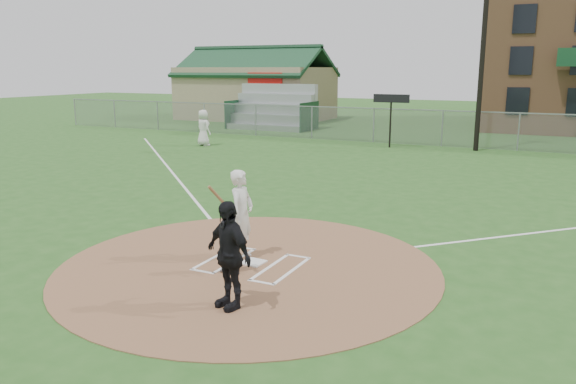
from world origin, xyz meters
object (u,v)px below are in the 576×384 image
at_px(umpire, 228,255).
at_px(catcher, 232,246).
at_px(batter_at_plate, 242,214).
at_px(ondeck_player, 203,128).
at_px(home_plate, 253,262).

bearing_deg(umpire, catcher, 141.10).
bearing_deg(catcher, batter_at_plate, 100.49).
height_order(catcher, ondeck_player, ondeck_player).
distance_m(ondeck_player, batter_at_plate, 19.78).
bearing_deg(home_plate, catcher, -96.12).
distance_m(home_plate, catcher, 0.96).
relative_size(catcher, batter_at_plate, 0.58).
bearing_deg(home_plate, umpire, -71.26).
xyz_separation_m(catcher, umpire, (0.85, -1.49, 0.40)).
distance_m(home_plate, umpire, 2.57).
relative_size(catcher, ondeck_player, 0.59).
xyz_separation_m(home_plate, ondeck_player, (-12.23, 16.11, 0.98)).
distance_m(catcher, umpire, 1.76).
xyz_separation_m(ondeck_player, batter_at_plate, (11.81, -15.88, 0.03)).
bearing_deg(ondeck_player, catcher, 146.79).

